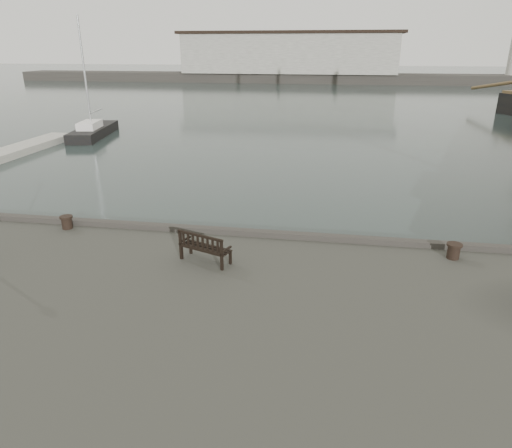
{
  "coord_description": "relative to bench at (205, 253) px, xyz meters",
  "views": [
    {
      "loc": [
        2.65,
        -13.54,
        7.22
      ],
      "look_at": [
        0.45,
        -0.5,
        2.1
      ],
      "focal_mm": 32.0,
      "sensor_mm": 36.0,
      "label": 1
    }
  ],
  "objects": [
    {
      "name": "ground",
      "position": [
        0.7,
        2.28,
        -1.84
      ],
      "size": [
        400.0,
        400.0,
        0.0
      ],
      "primitive_type": "plane",
      "color": "#1C2726",
      "rests_on": "ground"
    },
    {
      "name": "bollard_right",
      "position": [
        6.96,
        1.4,
        -0.05
      ],
      "size": [
        0.47,
        0.47,
        0.45
      ],
      "primitive_type": "cylinder",
      "rotation": [
        0.0,
        0.0,
        -0.09
      ],
      "color": "black",
      "rests_on": "quay"
    },
    {
      "name": "yacht_d",
      "position": [
        -17.23,
        25.75,
        -1.6
      ],
      "size": [
        3.55,
        8.29,
        10.33
      ],
      "rotation": [
        0.0,
        0.0,
        0.18
      ],
      "color": "black",
      "rests_on": "ground"
    },
    {
      "name": "breakwater",
      "position": [
        -3.86,
        94.28,
        2.46
      ],
      "size": [
        140.0,
        9.5,
        12.2
      ],
      "color": "#383530",
      "rests_on": "ground"
    },
    {
      "name": "bench",
      "position": [
        0.0,
        0.0,
        0.0
      ],
      "size": [
        1.59,
        1.02,
        0.87
      ],
      "rotation": [
        0.0,
        0.0,
        -0.36
      ],
      "color": "black",
      "rests_on": "quay"
    },
    {
      "name": "bollard_left",
      "position": [
        -5.24,
        1.7,
        -0.06
      ],
      "size": [
        0.45,
        0.45,
        0.44
      ],
      "primitive_type": "cylinder",
      "rotation": [
        0.0,
        0.0,
        -0.07
      ],
      "color": "black",
      "rests_on": "quay"
    }
  ]
}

